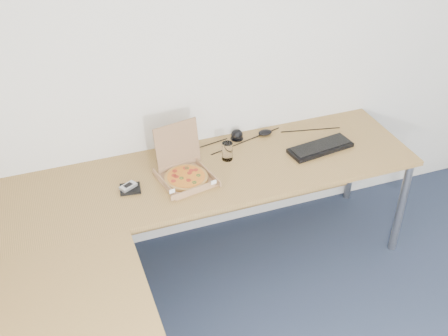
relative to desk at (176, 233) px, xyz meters
name	(u,v)px	position (x,y,z in m)	size (l,w,h in m)	color
desk	(176,233)	(0.00, 0.00, 0.00)	(2.50, 2.20, 0.73)	#A1763C
pizza_box	(185,174)	(0.17, 0.40, 0.06)	(0.28, 0.32, 0.28)	#AB7D53
drinking_glass	(227,151)	(0.47, 0.51, 0.09)	(0.06, 0.06, 0.11)	white
keyboard	(320,148)	(1.05, 0.41, 0.04)	(0.41, 0.15, 0.03)	black
mouse	(265,132)	(0.80, 0.69, 0.05)	(0.09, 0.06, 0.03)	black
wallet	(130,189)	(-0.15, 0.40, 0.04)	(0.11, 0.10, 0.02)	black
phone	(128,186)	(-0.16, 0.41, 0.06)	(0.09, 0.05, 0.02)	#B2B5BA
dome_speaker	(237,134)	(0.61, 0.71, 0.06)	(0.08, 0.08, 0.07)	black
cable_bundle	(246,141)	(0.65, 0.66, 0.03)	(0.59, 0.04, 0.01)	black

